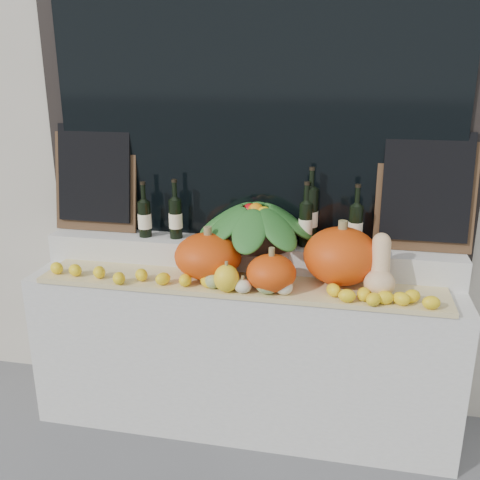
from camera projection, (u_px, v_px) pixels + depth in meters
name	position (u px, v px, depth m)	size (l,w,h in m)	color
storefront_facade	(267.00, 16.00, 3.12)	(7.00, 0.94, 4.50)	beige
display_sill	(243.00, 351.00, 3.01)	(2.30, 0.55, 0.88)	silver
rear_tier	(248.00, 255.00, 2.99)	(2.30, 0.25, 0.16)	silver
straw_bedding	(238.00, 285.00, 2.75)	(2.10, 0.32, 0.03)	tan
pumpkin_left	(208.00, 256.00, 2.79)	(0.35, 0.35, 0.24)	#E0490B
pumpkin_right	(341.00, 256.00, 2.71)	(0.38, 0.38, 0.29)	#E0490B
pumpkin_center	(271.00, 273.00, 2.63)	(0.25, 0.25, 0.18)	#E0490B
butternut_squash	(380.00, 271.00, 2.58)	(0.15, 0.21, 0.29)	#EFC08C
decorative_gourds	(245.00, 282.00, 2.62)	(0.45, 0.14, 0.16)	#3C6F21
lemon_heap	(233.00, 285.00, 2.64)	(2.20, 0.16, 0.06)	yellow
produce_bowl	(256.00, 223.00, 2.91)	(0.68, 0.68, 0.24)	black
wine_bottle_far_left	(145.00, 218.00, 3.02)	(0.08, 0.08, 0.32)	black
wine_bottle_near_left	(176.00, 218.00, 2.99)	(0.08, 0.08, 0.34)	black
wine_bottle_tall	(310.00, 216.00, 2.87)	(0.08, 0.08, 0.42)	black
wine_bottle_near_right	(306.00, 224.00, 2.86)	(0.08, 0.08, 0.35)	black
wine_bottle_far_right	(355.00, 227.00, 2.80)	(0.08, 0.08, 0.35)	black
chalkboard_left	(95.00, 176.00, 3.10)	(0.50, 0.13, 0.61)	#4C331E
chalkboard_right	(426.00, 190.00, 2.75)	(0.50, 0.13, 0.61)	#4C331E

